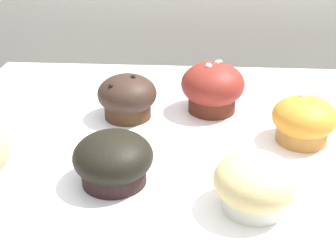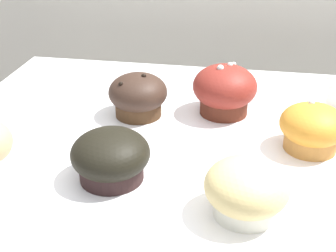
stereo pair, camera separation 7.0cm
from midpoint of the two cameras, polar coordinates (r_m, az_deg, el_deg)
The scene contains 7 objects.
wall_back at distance 1.34m, azimuth 4.81°, elevation 10.00°, with size 3.20×0.10×1.80m, color beige.
muffin_front_center at distance 0.76m, azimuth 13.70°, elevation 0.58°, with size 0.10×0.10×0.08m.
muffin_back_right at distance 0.59m, azimuth 7.21°, elevation -7.16°, with size 0.11×0.11×0.07m.
muffin_front_left at distance 0.83m, azimuth 3.07°, elevation 4.63°, with size 0.11×0.11×0.09m.
muffin_front_right at distance 0.64m, azimuth -9.81°, elevation -4.21°, with size 0.11×0.11×0.07m.
muffin_back_center at distance 0.82m, azimuth -7.44°, elevation 3.46°, with size 0.10×0.10×0.08m.
price_card at distance 0.89m, azimuth 16.22°, elevation 4.31°, with size 0.05×0.04×0.06m.
Camera 1 is at (-0.07, -0.68, 1.30)m, focal length 50.00 mm.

